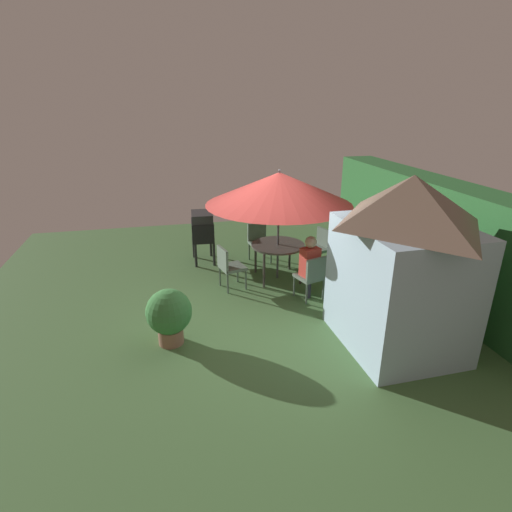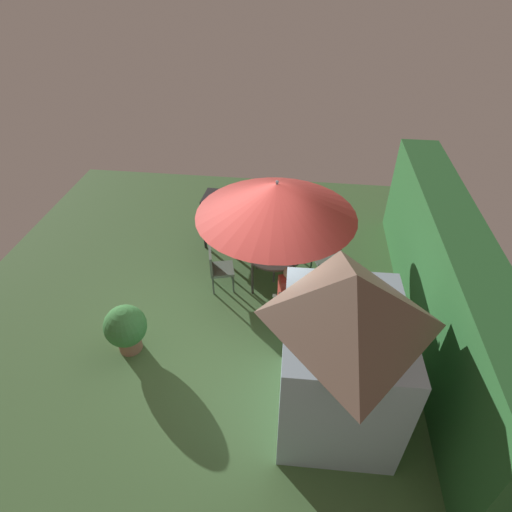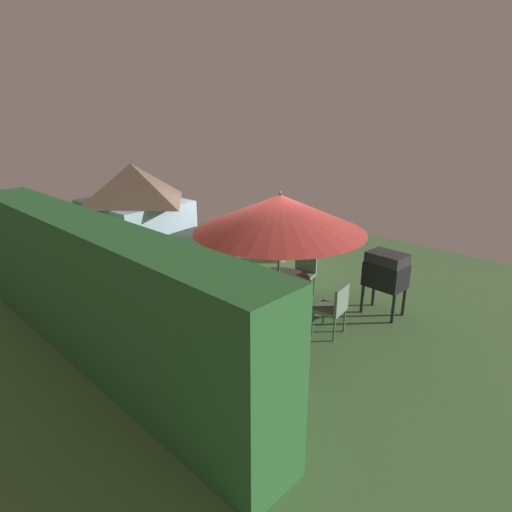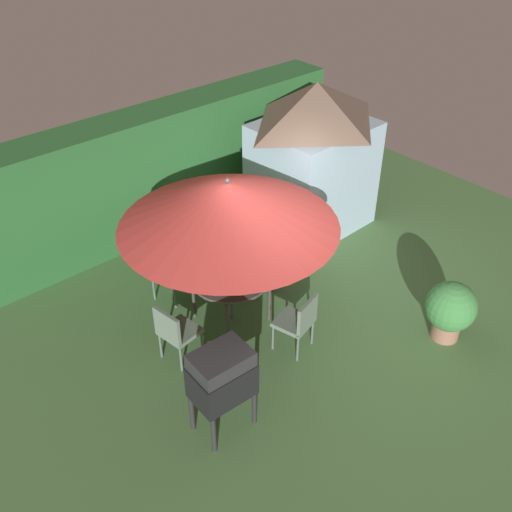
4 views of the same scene
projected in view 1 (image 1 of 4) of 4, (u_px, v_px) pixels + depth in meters
The scene contains 12 objects.
ground_plane at pixel (262, 300), 7.79m from camera, with size 11.00×11.00×0.00m, color #47703D.
hedge_backdrop at pixel (431, 234), 8.11m from camera, with size 7.06×0.80×2.19m.
garden_shed at pixel (403, 263), 5.98m from camera, with size 2.04×1.72×2.66m.
patio_table at pixel (278, 247), 8.52m from camera, with size 1.13×1.13×0.77m.
patio_umbrella at pixel (279, 188), 8.07m from camera, with size 2.98×2.98×2.34m.
bbq_grill at pixel (202, 227), 9.37m from camera, with size 0.73×0.54×1.20m.
chair_near_shed at pixel (312, 275), 7.64m from camera, with size 0.58×0.58×0.90m.
chair_far_side at pixel (319, 246), 9.17m from camera, with size 0.59×0.59×0.90m.
chair_toward_hedge at pixel (259, 240), 9.55m from camera, with size 0.53×0.52×0.90m.
chair_toward_house at pixel (229, 265), 8.10m from camera, with size 0.56×0.57×0.90m.
potted_plant_by_shed at pixel (169, 314), 6.25m from camera, with size 0.72×0.72×0.92m.
person_in_red at pixel (310, 260), 7.62m from camera, with size 0.33×0.40×1.26m.
Camera 1 is at (6.75, -1.65, 3.63)m, focal length 28.31 mm.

